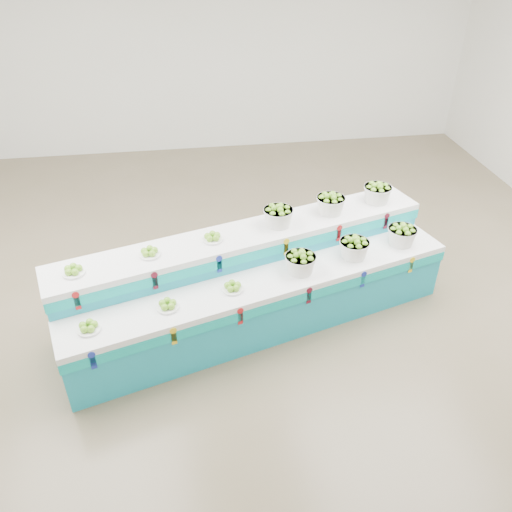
% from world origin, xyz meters
% --- Properties ---
extents(ground, '(10.00, 10.00, 0.00)m').
position_xyz_m(ground, '(0.00, 0.00, 0.00)').
color(ground, brown).
rests_on(ground, ground).
extents(back_wall, '(10.00, 0.00, 10.00)m').
position_xyz_m(back_wall, '(0.00, 5.00, 2.00)').
color(back_wall, silver).
rests_on(back_wall, ground).
extents(display_stand, '(4.62, 2.35, 1.02)m').
position_xyz_m(display_stand, '(0.07, -0.35, 0.51)').
color(display_stand, '#1C9DB7').
rests_on(display_stand, ground).
extents(plate_lower_left, '(0.29, 0.29, 0.10)m').
position_xyz_m(plate_lower_left, '(-1.67, -1.14, 0.77)').
color(plate_lower_left, white).
rests_on(plate_lower_left, display_stand).
extents(plate_lower_mid, '(0.29, 0.29, 0.10)m').
position_xyz_m(plate_lower_mid, '(-0.92, -0.93, 0.77)').
color(plate_lower_mid, white).
rests_on(plate_lower_mid, display_stand).
extents(plate_lower_right, '(0.29, 0.29, 0.10)m').
position_xyz_m(plate_lower_right, '(-0.24, -0.73, 0.77)').
color(plate_lower_right, white).
rests_on(plate_lower_right, display_stand).
extents(basket_lower_left, '(0.43, 0.43, 0.25)m').
position_xyz_m(basket_lower_left, '(0.54, -0.50, 0.84)').
color(basket_lower_left, silver).
rests_on(basket_lower_left, display_stand).
extents(basket_lower_mid, '(0.43, 0.43, 0.25)m').
position_xyz_m(basket_lower_mid, '(1.21, -0.31, 0.84)').
color(basket_lower_mid, silver).
rests_on(basket_lower_mid, display_stand).
extents(basket_lower_right, '(0.43, 0.43, 0.25)m').
position_xyz_m(basket_lower_right, '(1.85, -0.12, 0.84)').
color(basket_lower_right, silver).
rests_on(basket_lower_right, display_stand).
extents(plate_upper_left, '(0.29, 0.29, 0.10)m').
position_xyz_m(plate_upper_left, '(-1.82, -0.61, 1.07)').
color(plate_upper_left, white).
rests_on(plate_upper_left, display_stand).
extents(plate_upper_mid, '(0.29, 0.29, 0.10)m').
position_xyz_m(plate_upper_mid, '(-1.07, -0.39, 1.07)').
color(plate_upper_mid, white).
rests_on(plate_upper_mid, display_stand).
extents(plate_upper_right, '(0.29, 0.29, 0.10)m').
position_xyz_m(plate_upper_right, '(-0.39, -0.20, 1.07)').
color(plate_upper_right, white).
rests_on(plate_upper_right, display_stand).
extents(basket_upper_left, '(0.43, 0.43, 0.25)m').
position_xyz_m(basket_upper_left, '(0.38, 0.03, 1.14)').
color(basket_upper_left, silver).
rests_on(basket_upper_left, display_stand).
extents(basket_upper_mid, '(0.43, 0.43, 0.25)m').
position_xyz_m(basket_upper_mid, '(1.05, 0.23, 1.14)').
color(basket_upper_mid, silver).
rests_on(basket_upper_mid, display_stand).
extents(basket_upper_right, '(0.43, 0.43, 0.25)m').
position_xyz_m(basket_upper_right, '(1.70, 0.41, 1.14)').
color(basket_upper_right, silver).
rests_on(basket_upper_right, display_stand).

